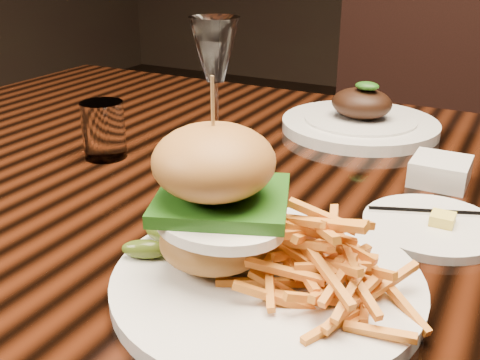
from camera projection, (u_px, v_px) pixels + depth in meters
The scene contains 8 objects.
dining_table at pixel (315, 237), 0.76m from camera, with size 1.60×0.90×0.75m.
burger_plate at pixel (264, 239), 0.49m from camera, with size 0.28×0.28×0.19m.
side_saucer at pixel (432, 226), 0.61m from camera, with size 0.15×0.15×0.02m.
ramekin at pixel (440, 171), 0.73m from camera, with size 0.07×0.07×0.03m, color silver.
wine_glass at pixel (215, 54), 0.80m from camera, with size 0.07×0.07×0.20m.
water_tumbler at pixel (104, 130), 0.81m from camera, with size 0.06×0.06×0.08m, color white.
far_dish at pixel (360, 121), 0.93m from camera, with size 0.26×0.26×0.09m.
chair_far at pixel (399, 136), 1.57m from camera, with size 0.48×0.48×0.95m.
Camera 1 is at (0.22, -0.64, 1.04)m, focal length 42.00 mm.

